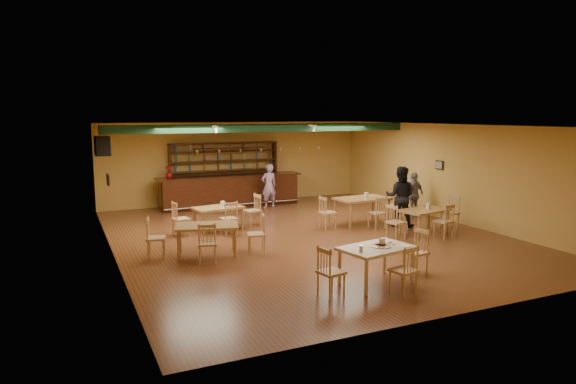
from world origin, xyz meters
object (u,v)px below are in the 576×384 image
bar_counter (230,191)px  patron_bar (269,186)px  dining_table_a (218,219)px  dining_table_c (207,240)px  dining_table_b (362,211)px  near_table (376,265)px  dining_table_d (424,221)px  patron_right_a (400,197)px

bar_counter → patron_bar: (1.17, -0.83, 0.22)m
dining_table_a → dining_table_c: size_ratio=0.94×
dining_table_b → near_table: bearing=-124.0°
bar_counter → near_table: bar_counter is taller
dining_table_c → near_table: (2.46, -3.40, 0.01)m
near_table → dining_table_b: bearing=49.2°
dining_table_a → dining_table_c: 2.59m
dining_table_d → patron_right_a: 1.16m
bar_counter → patron_bar: size_ratio=3.35×
bar_counter → dining_table_a: bearing=-113.1°
dining_table_a → dining_table_d: dining_table_d is taller
dining_table_b → patron_right_a: (0.80, -0.80, 0.50)m
dining_table_b → dining_table_c: dining_table_b is taller
bar_counter → patron_right_a: (3.56, -5.21, 0.33)m
dining_table_c → patron_right_a: 6.09m
patron_right_a → dining_table_d: bearing=134.2°
dining_table_d → dining_table_a: bearing=140.8°
bar_counter → patron_right_a: bearing=-55.7°
dining_table_d → near_table: size_ratio=0.97×
dining_table_c → patron_bar: bearing=69.1°
dining_table_d → patron_right_a: (-0.08, 1.01, 0.55)m
near_table → patron_bar: 8.55m
dining_table_c → dining_table_b: bearing=30.5°
dining_table_d → bar_counter: bearing=109.2°
dining_table_a → near_table: size_ratio=0.97×
near_table → patron_right_a: size_ratio=0.78×
bar_counter → dining_table_b: (2.76, -4.41, -0.17)m
bar_counter → patron_bar: bearing=-35.3°
dining_table_a → patron_bar: bearing=36.2°
bar_counter → dining_table_b: bar_counter is taller
dining_table_a → dining_table_d: bearing=-37.1°
dining_table_b → bar_counter: bearing=117.7°
dining_table_c → dining_table_d: (6.11, -0.35, -0.02)m
dining_table_a → patron_right_a: size_ratio=0.76×
dining_table_c → patron_bar: (3.64, 5.05, 0.42)m
dining_table_b → patron_right_a: patron_right_a is taller
dining_table_b → near_table: 5.60m
dining_table_c → dining_table_d: 6.12m
dining_table_b → patron_right_a: 1.24m
dining_table_b → near_table: (-2.77, -4.87, -0.02)m
dining_table_b → dining_table_d: size_ratio=1.17×
dining_table_d → patron_right_a: patron_right_a is taller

